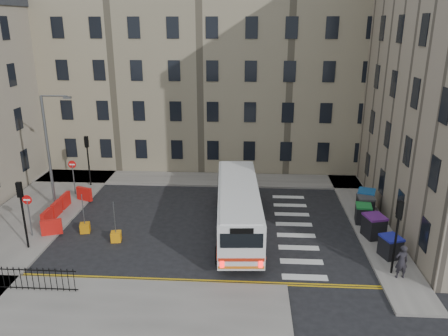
# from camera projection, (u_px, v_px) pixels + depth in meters

# --- Properties ---
(ground) EXTENTS (120.00, 120.00, 0.00)m
(ground) POSITION_uv_depth(u_px,v_px,m) (234.00, 225.00, 28.93)
(ground) COLOR black
(ground) RESTS_ON ground
(pavement_north) EXTENTS (36.00, 3.20, 0.15)m
(pavement_north) POSITION_uv_depth(u_px,v_px,m) (168.00, 179.00, 37.41)
(pavement_north) COLOR slate
(pavement_north) RESTS_ON ground
(pavement_east) EXTENTS (2.40, 26.00, 0.15)m
(pavement_east) POSITION_uv_depth(u_px,v_px,m) (358.00, 204.00, 32.17)
(pavement_east) COLOR slate
(pavement_east) RESTS_ON ground
(pavement_west) EXTENTS (6.00, 22.00, 0.15)m
(pavement_west) POSITION_uv_depth(u_px,v_px,m) (36.00, 213.00, 30.68)
(pavement_west) COLOR slate
(pavement_west) RESTS_ON ground
(pavement_sw) EXTENTS (20.00, 6.00, 0.15)m
(pavement_sw) POSITION_uv_depth(u_px,v_px,m) (71.00, 316.00, 19.85)
(pavement_sw) COLOR slate
(pavement_sw) RESTS_ON ground
(terrace_north) EXTENTS (38.30, 10.80, 17.20)m
(terrace_north) POSITION_uv_depth(u_px,v_px,m) (167.00, 69.00, 41.30)
(terrace_north) COLOR gray
(terrace_north) RESTS_ON ground
(traffic_light_east) EXTENTS (0.28, 0.22, 4.10)m
(traffic_light_east) POSITION_uv_depth(u_px,v_px,m) (398.00, 226.00, 22.31)
(traffic_light_east) COLOR black
(traffic_light_east) RESTS_ON pavement_east
(traffic_light_nw) EXTENTS (0.28, 0.22, 4.10)m
(traffic_light_nw) POSITION_uv_depth(u_px,v_px,m) (88.00, 153.00, 34.89)
(traffic_light_nw) COLOR black
(traffic_light_nw) RESTS_ON pavement_west
(traffic_light_sw) EXTENTS (0.28, 0.22, 4.10)m
(traffic_light_sw) POSITION_uv_depth(u_px,v_px,m) (22.00, 205.00, 24.94)
(traffic_light_sw) COLOR black
(traffic_light_sw) RESTS_ON pavement_west
(streetlamp) EXTENTS (0.50, 0.22, 8.14)m
(streetlamp) POSITION_uv_depth(u_px,v_px,m) (48.00, 151.00, 30.22)
(streetlamp) COLOR #595B5E
(streetlamp) RESTS_ON pavement_west
(no_entry_north) EXTENTS (0.60, 0.08, 3.00)m
(no_entry_north) POSITION_uv_depth(u_px,v_px,m) (73.00, 170.00, 33.27)
(no_entry_north) COLOR #595B5E
(no_entry_north) RESTS_ON pavement_west
(no_entry_south) EXTENTS (0.60, 0.08, 3.00)m
(no_entry_south) POSITION_uv_depth(u_px,v_px,m) (28.00, 207.00, 26.64)
(no_entry_south) COLOR #595B5E
(no_entry_south) RESTS_ON pavement_west
(roadworks_barriers) EXTENTS (1.66, 6.26, 1.00)m
(roadworks_barriers) POSITION_uv_depth(u_px,v_px,m) (62.00, 209.00, 29.90)
(roadworks_barriers) COLOR red
(roadworks_barriers) RESTS_ON pavement_west
(iron_railings) EXTENTS (7.80, 0.04, 1.20)m
(iron_railings) POSITION_uv_depth(u_px,v_px,m) (0.00, 278.00, 21.59)
(iron_railings) COLOR black
(iron_railings) RESTS_ON pavement_sw
(bus) EXTENTS (3.32, 11.20, 3.00)m
(bus) POSITION_uv_depth(u_px,v_px,m) (238.00, 207.00, 27.53)
(bus) COLOR silver
(bus) RESTS_ON ground
(wheelie_bin_a) EXTENTS (1.31, 1.40, 1.25)m
(wheelie_bin_a) POSITION_uv_depth(u_px,v_px,m) (390.00, 246.00, 24.59)
(wheelie_bin_a) COLOR black
(wheelie_bin_a) RESTS_ON pavement_east
(wheelie_bin_b) EXTENTS (1.43, 1.54, 1.42)m
(wheelie_bin_b) POSITION_uv_depth(u_px,v_px,m) (374.00, 226.00, 26.86)
(wheelie_bin_b) COLOR black
(wheelie_bin_b) RESTS_ON pavement_east
(wheelie_bin_c) EXTENTS (1.14, 1.27, 1.25)m
(wheelie_bin_c) POSITION_uv_depth(u_px,v_px,m) (363.00, 214.00, 28.82)
(wheelie_bin_c) COLOR black
(wheelie_bin_c) RESTS_ON pavement_east
(wheelie_bin_d) EXTENTS (1.10, 1.25, 1.36)m
(wheelie_bin_d) POSITION_uv_depth(u_px,v_px,m) (365.00, 205.00, 29.97)
(wheelie_bin_d) COLOR black
(wheelie_bin_d) RESTS_ON pavement_east
(wheelie_bin_e) EXTENTS (1.49, 1.60, 1.44)m
(wheelie_bin_e) POSITION_uv_depth(u_px,v_px,m) (366.00, 200.00, 30.81)
(wheelie_bin_e) COLOR black
(wheelie_bin_e) RESTS_ON pavement_east
(pedestrian) EXTENTS (0.73, 0.53, 1.86)m
(pedestrian) POSITION_uv_depth(u_px,v_px,m) (402.00, 262.00, 22.46)
(pedestrian) COLOR black
(pedestrian) RESTS_ON pavement_east
(bollard_yellow) EXTENTS (0.70, 0.70, 0.60)m
(bollard_yellow) POSITION_uv_depth(u_px,v_px,m) (116.00, 237.00, 26.77)
(bollard_yellow) COLOR orange
(bollard_yellow) RESTS_ON ground
(bollard_chevron) EXTENTS (0.73, 0.73, 0.60)m
(bollard_chevron) POSITION_uv_depth(u_px,v_px,m) (85.00, 228.00, 27.91)
(bollard_chevron) COLOR #C0760B
(bollard_chevron) RESTS_ON ground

